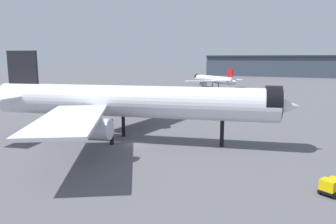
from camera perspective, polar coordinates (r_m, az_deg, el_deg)
name	(u,v)px	position (r m, az deg, el deg)	size (l,w,h in m)	color
ground	(134,144)	(56.64, -6.12, -5.77)	(900.00, 900.00, 0.00)	#56565B
airliner_near_gate	(129,102)	(57.65, -7.03, 1.79)	(56.62, 50.37, 16.33)	white
airliner_far_taxiway	(214,80)	(159.63, 8.17, 5.75)	(32.16, 28.71, 10.00)	silver
terminal_building	(321,66)	(276.01, 25.57, 7.41)	(174.99, 41.90, 29.91)	#3D4756
service_truck_front	(124,105)	(92.36, -7.83, 1.21)	(5.78, 3.24, 3.00)	black
baggage_tug_wing	(332,186)	(40.77, 27.20, -11.60)	(2.85, 3.57, 1.85)	black
baggage_cart_trailing	(81,110)	(89.24, -15.30, 0.26)	(2.87, 2.84, 1.82)	black
traffic_cone_near_nose	(167,110)	(89.95, -0.26, 0.27)	(0.55, 0.55, 0.69)	#F2600C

